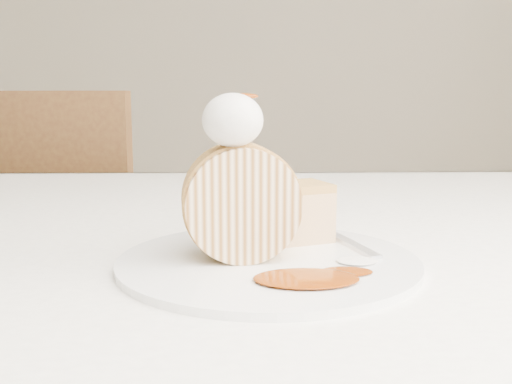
{
  "coord_description": "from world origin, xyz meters",
  "views": [
    {
      "loc": [
        0.03,
        -0.45,
        0.89
      ],
      "look_at": [
        0.04,
        0.03,
        0.81
      ],
      "focal_mm": 40.0,
      "sensor_mm": 36.0,
      "label": 1
    }
  ],
  "objects": [
    {
      "name": "table",
      "position": [
        0.0,
        0.2,
        0.66
      ],
      "size": [
        1.4,
        0.9,
        0.75
      ],
      "color": "white",
      "rests_on": "ground"
    },
    {
      "name": "chair_far",
      "position": [
        -0.42,
        0.92,
        0.52
      ],
      "size": [
        0.48,
        0.48,
        0.91
      ],
      "rotation": [
        0.0,
        0.0,
        3.02
      ],
      "color": "brown",
      "rests_on": "ground"
    },
    {
      "name": "plate",
      "position": [
        0.05,
        0.02,
        0.75
      ],
      "size": [
        0.33,
        0.33,
        0.01
      ],
      "primitive_type": "cylinder",
      "rotation": [
        0.0,
        0.0,
        0.35
      ],
      "color": "white",
      "rests_on": "table"
    },
    {
      "name": "roulade_slice",
      "position": [
        0.03,
        0.02,
        0.8
      ],
      "size": [
        0.1,
        0.06,
        0.09
      ],
      "primitive_type": "cylinder",
      "rotation": [
        1.57,
        0.0,
        0.11
      ],
      "color": "beige",
      "rests_on": "plate"
    },
    {
      "name": "cake_chunk",
      "position": [
        0.08,
        0.08,
        0.78
      ],
      "size": [
        0.07,
        0.07,
        0.05
      ],
      "primitive_type": "cube",
      "rotation": [
        0.0,
        0.0,
        0.35
      ],
      "color": "tan",
      "rests_on": "plate"
    },
    {
      "name": "whipped_cream",
      "position": [
        0.02,
        0.01,
        0.87
      ],
      "size": [
        0.05,
        0.05,
        0.04
      ],
      "primitive_type": "ellipsoid",
      "color": "white",
      "rests_on": "roulade_slice"
    },
    {
      "name": "caramel_drizzle",
      "position": [
        0.03,
        0.02,
        0.9
      ],
      "size": [
        0.02,
        0.02,
        0.01
      ],
      "primitive_type": "ellipsoid",
      "color": "#742A04",
      "rests_on": "whipped_cream"
    },
    {
      "name": "caramel_pool",
      "position": [
        0.07,
        -0.04,
        0.76
      ],
      "size": [
        0.09,
        0.08,
        0.0
      ],
      "primitive_type": null,
      "rotation": [
        0.0,
        0.0,
        0.35
      ],
      "color": "#742A04",
      "rests_on": "plate"
    },
    {
      "name": "fork",
      "position": [
        0.12,
        0.07,
        0.76
      ],
      "size": [
        0.06,
        0.15,
        0.0
      ],
      "primitive_type": "cube",
      "rotation": [
        0.0,
        0.0,
        0.28
      ],
      "color": "silver",
      "rests_on": "plate"
    }
  ]
}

